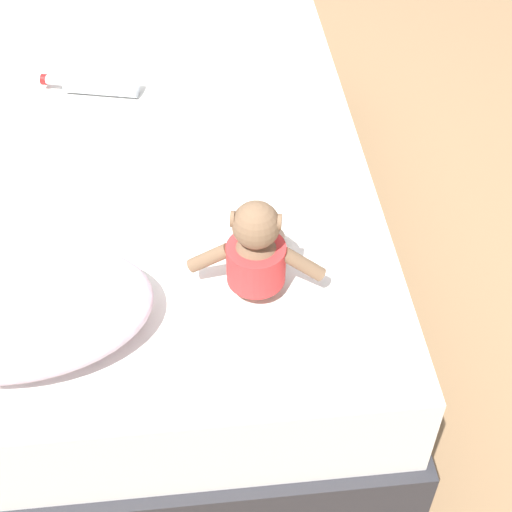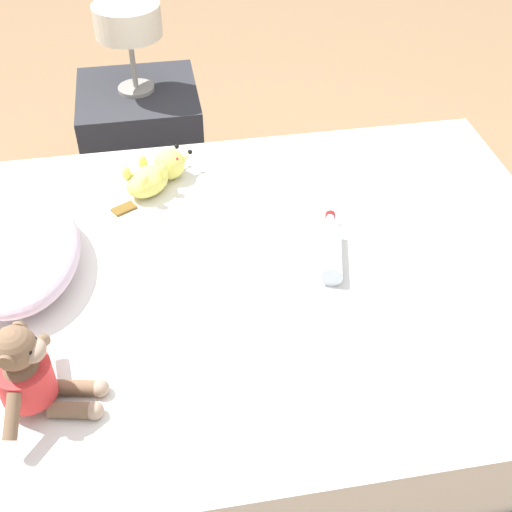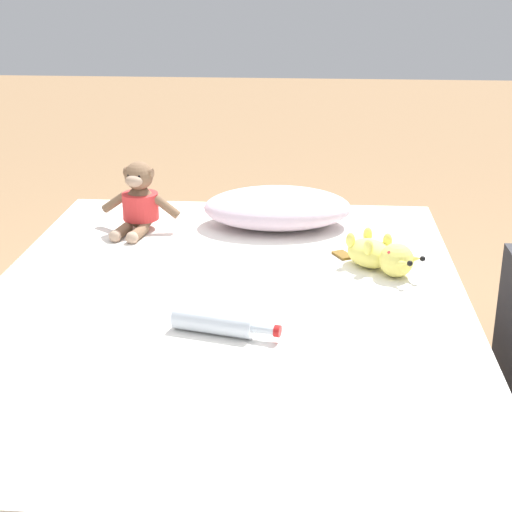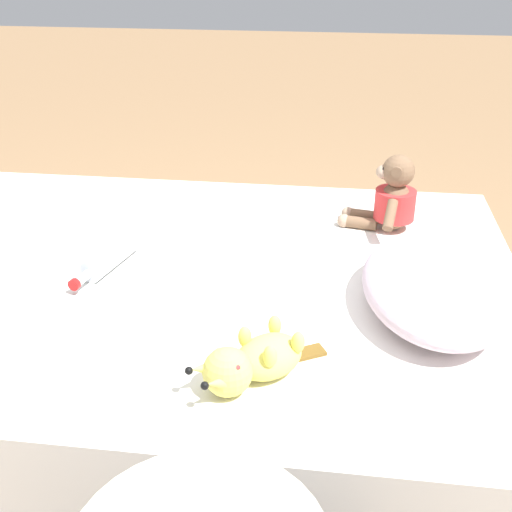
{
  "view_description": "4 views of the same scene",
  "coord_description": "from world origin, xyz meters",
  "px_view_note": "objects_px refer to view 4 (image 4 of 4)",
  "views": [
    {
      "loc": [
        -0.23,
        1.64,
        1.73
      ],
      "look_at": [
        -0.35,
        0.56,
        0.63
      ],
      "focal_mm": 53.91,
      "sensor_mm": 36.0,
      "label": 1
    },
    {
      "loc": [
        -1.32,
        0.23,
        1.76
      ],
      "look_at": [
        0.0,
        0.0,
        0.58
      ],
      "focal_mm": 46.98,
      "sensor_mm": 36.0,
      "label": 2
    },
    {
      "loc": [
        0.23,
        -1.91,
        1.38
      ],
      "look_at": [
        0.07,
        0.2,
        0.58
      ],
      "focal_mm": 54.29,
      "sensor_mm": 36.0,
      "label": 3
    },
    {
      "loc": [
        1.48,
        0.38,
        1.36
      ],
      "look_at": [
        0.05,
        0.19,
        0.61
      ],
      "focal_mm": 45.1,
      "sensor_mm": 36.0,
      "label": 4
    }
  ],
  "objects_px": {
    "pillow": "(434,287)",
    "plush_monkey": "(392,199)",
    "plush_yellow_creature": "(252,362)",
    "glass_bottle": "(109,257)",
    "bed": "(191,352)"
  },
  "relations": [
    {
      "from": "pillow",
      "to": "plush_monkey",
      "type": "bearing_deg",
      "value": -170.67
    },
    {
      "from": "plush_monkey",
      "to": "plush_yellow_creature",
      "type": "xyz_separation_m",
      "value": [
        0.79,
        -0.32,
        -0.05
      ]
    },
    {
      "from": "pillow",
      "to": "plush_yellow_creature",
      "type": "xyz_separation_m",
      "value": [
        0.32,
        -0.39,
        -0.02
      ]
    },
    {
      "from": "glass_bottle",
      "to": "plush_yellow_creature",
      "type": "bearing_deg",
      "value": 45.84
    },
    {
      "from": "glass_bottle",
      "to": "plush_monkey",
      "type": "bearing_deg",
      "value": 114.82
    },
    {
      "from": "plush_monkey",
      "to": "glass_bottle",
      "type": "height_order",
      "value": "plush_monkey"
    },
    {
      "from": "bed",
      "to": "pillow",
      "type": "height_order",
      "value": "pillow"
    },
    {
      "from": "bed",
      "to": "plush_yellow_creature",
      "type": "bearing_deg",
      "value": 28.38
    },
    {
      "from": "pillow",
      "to": "glass_bottle",
      "type": "bearing_deg",
      "value": -97.5
    },
    {
      "from": "bed",
      "to": "plush_monkey",
      "type": "distance_m",
      "value": 0.75
    },
    {
      "from": "pillow",
      "to": "glass_bottle",
      "type": "height_order",
      "value": "pillow"
    },
    {
      "from": "plush_yellow_creature",
      "to": "glass_bottle",
      "type": "bearing_deg",
      "value": -134.16
    },
    {
      "from": "plush_monkey",
      "to": "plush_yellow_creature",
      "type": "height_order",
      "value": "plush_monkey"
    },
    {
      "from": "bed",
      "to": "pillow",
      "type": "bearing_deg",
      "value": 79.62
    },
    {
      "from": "bed",
      "to": "plush_monkey",
      "type": "xyz_separation_m",
      "value": [
        -0.35,
        0.55,
        0.36
      ]
    }
  ]
}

